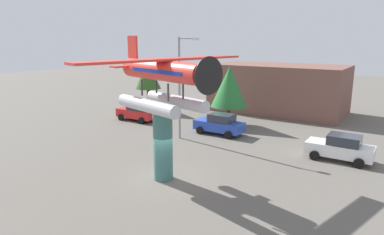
% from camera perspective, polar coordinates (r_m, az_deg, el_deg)
% --- Properties ---
extents(ground_plane, '(140.00, 140.00, 0.00)m').
position_cam_1_polar(ground_plane, '(20.21, -4.74, -10.14)').
color(ground_plane, '#605B54').
extents(display_pedestal, '(1.10, 1.10, 4.10)m').
position_cam_1_polar(display_pedestal, '(19.50, -4.85, -4.59)').
color(display_pedestal, '#386B66').
rests_on(display_pedestal, ground).
extents(floatplane_monument, '(7.18, 10.33, 4.00)m').
position_cam_1_polar(floatplane_monument, '(18.62, -4.82, 6.30)').
color(floatplane_monument, silver).
rests_on(floatplane_monument, display_pedestal).
extents(car_near_red, '(4.20, 2.02, 1.76)m').
position_cam_1_polar(car_near_red, '(34.28, -9.07, 0.95)').
color(car_near_red, red).
rests_on(car_near_red, ground).
extents(car_mid_blue, '(4.20, 2.02, 1.76)m').
position_cam_1_polar(car_mid_blue, '(29.09, 4.62, -1.09)').
color(car_mid_blue, '#2847B7').
rests_on(car_mid_blue, ground).
extents(car_far_white, '(4.20, 2.02, 1.76)m').
position_cam_1_polar(car_far_white, '(24.82, 23.50, -4.62)').
color(car_far_white, white).
rests_on(car_far_white, ground).
extents(streetlight_primary, '(1.84, 0.28, 8.07)m').
position_cam_1_polar(streetlight_primary, '(27.03, -1.80, 6.06)').
color(streetlight_primary, gray).
rests_on(streetlight_primary, ground).
extents(storefront_building, '(14.03, 7.37, 5.19)m').
position_cam_1_polar(storefront_building, '(39.07, 14.14, 4.74)').
color(storefront_building, brown).
rests_on(storefront_building, ground).
extents(tree_west, '(2.85, 2.85, 5.65)m').
position_cam_1_polar(tree_west, '(38.63, -7.37, 7.08)').
color(tree_west, brown).
rests_on(tree_west, ground).
extents(tree_east, '(3.35, 3.35, 5.51)m').
position_cam_1_polar(tree_east, '(31.71, 6.23, 5.12)').
color(tree_east, brown).
rests_on(tree_east, ground).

